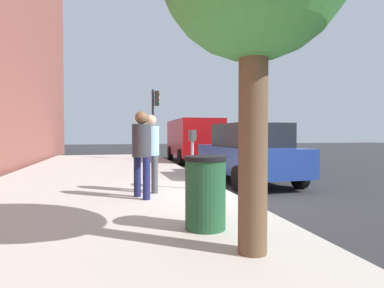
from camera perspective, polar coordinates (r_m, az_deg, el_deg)
The scene contains 9 objects.
ground_plane at distance 7.85m, azimuth 6.09°, elevation -9.01°, with size 80.00×80.00×0.00m, color #2B2B2D.
sidewalk_slab at distance 7.44m, azimuth -16.62°, elevation -9.10°, with size 28.00×6.00×0.15m, color #B7B2A8.
parking_meter at distance 7.88m, azimuth 0.06°, elevation -0.42°, with size 0.36×0.12×1.41m.
pedestrian_at_meter at distance 7.48m, azimuth -7.18°, elevation -0.45°, with size 0.51×0.38×1.75m.
pedestrian_bystander at distance 6.78m, azimuth -8.73°, elevation -0.49°, with size 0.50×0.39×1.78m.
parked_sedan_near at distance 10.04m, azimuth 9.75°, elevation -1.52°, with size 4.46×2.09×1.77m.
parked_van_far at distance 17.01m, azimuth 0.18°, elevation 1.07°, with size 5.24×2.20×2.18m.
traffic_signal at distance 17.16m, azimuth -6.46°, elevation 5.47°, with size 0.24×0.44×3.60m.
trash_bin at distance 4.60m, azimuth 2.34°, elevation -8.38°, with size 0.59×0.59×1.01m.
Camera 1 is at (-7.29, 2.53, 1.47)m, focal length 30.74 mm.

